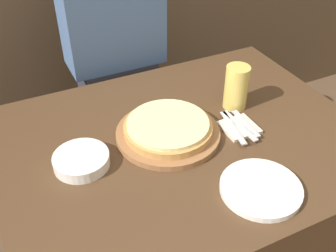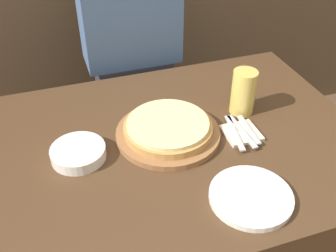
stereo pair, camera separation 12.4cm
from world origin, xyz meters
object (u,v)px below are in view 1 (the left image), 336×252
pizza_on_board (168,130)px  dinner_knife (239,125)px  beer_glass (236,85)px  diner_person (117,77)px  fork (233,127)px  side_bowl (81,160)px  dinner_plate (261,188)px  spoon (246,123)px

pizza_on_board → dinner_knife: (0.23, -0.07, -0.01)m
pizza_on_board → dinner_knife: 0.24m
beer_glass → pizza_on_board: bearing=-169.8°
beer_glass → diner_person: (-0.26, 0.53, -0.18)m
fork → diner_person: bearing=104.7°
beer_glass → side_bowl: size_ratio=0.95×
dinner_plate → diner_person: size_ratio=0.17×
dinner_plate → diner_person: (-0.09, 0.91, -0.11)m
beer_glass → side_bowl: bearing=-173.6°
side_bowl → spoon: bearing=-6.0°
side_bowl → fork: (0.49, -0.06, -0.00)m
dinner_plate → side_bowl: bearing=142.7°
fork → dinner_plate: bearing=-106.9°
beer_glass → dinner_plate: 0.42m
dinner_plate → spoon: 0.29m
diner_person → side_bowl: bearing=-117.9°
beer_glass → side_bowl: beer_glass is taller
dinner_plate → fork: dinner_plate is taller
beer_glass → fork: beer_glass is taller
dinner_plate → fork: 0.27m
diner_person → dinner_knife: bearing=-73.3°
pizza_on_board → beer_glass: beer_glass is taller
dinner_knife → side_bowl: bearing=173.8°
side_bowl → diner_person: size_ratio=0.12×
dinner_plate → side_bowl: size_ratio=1.36×
fork → dinner_knife: (0.02, 0.00, 0.00)m
pizza_on_board → beer_glass: bearing=10.2°
beer_glass → fork: (-0.08, -0.12, -0.07)m
dinner_plate → spoon: size_ratio=1.46×
pizza_on_board → fork: pizza_on_board is taller
side_bowl → diner_person: bearing=62.1°
fork → spoon: size_ratio=1.17×
side_bowl → spoon: (0.54, -0.06, -0.00)m
side_bowl → fork: size_ratio=0.91×
spoon → dinner_plate: bearing=-116.5°
pizza_on_board → dinner_plate: size_ratio=1.49×
dinner_plate → fork: bearing=73.1°
dinner_plate → spoon: (0.13, 0.26, 0.01)m
dinner_plate → dinner_knife: bearing=68.1°
pizza_on_board → dinner_knife: bearing=-16.8°
fork → spoon: (0.05, 0.00, 0.00)m
pizza_on_board → dinner_plate: (0.12, -0.32, -0.02)m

